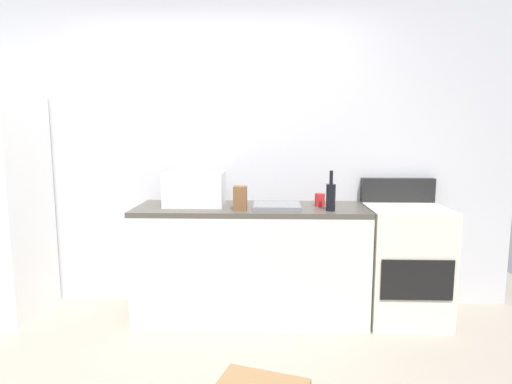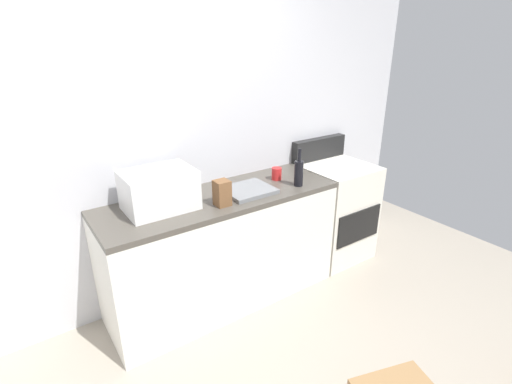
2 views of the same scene
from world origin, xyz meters
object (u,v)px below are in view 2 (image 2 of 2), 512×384
coffee_mug (277,174)px  knife_block (222,193)px  microwave (159,190)px  stove_oven (334,209)px  wine_bottle (299,172)px

coffee_mug → knife_block: 0.65m
microwave → stove_oven: bearing=-1.2°
wine_bottle → coffee_mug: 0.22m
microwave → knife_block: microwave is taller
stove_oven → wine_bottle: bearing=-164.3°
microwave → wine_bottle: (1.05, -0.21, -0.03)m
stove_oven → microwave: bearing=178.8°
wine_bottle → knife_block: wine_bottle is taller
microwave → coffee_mug: microwave is taller
stove_oven → coffee_mug: stove_oven is taller
wine_bottle → knife_block: (-0.67, 0.02, -0.02)m
stove_oven → coffee_mug: (-0.67, 0.03, 0.48)m
stove_oven → coffee_mug: size_ratio=11.00×
microwave → wine_bottle: bearing=-11.2°
stove_oven → wine_bottle: 0.84m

